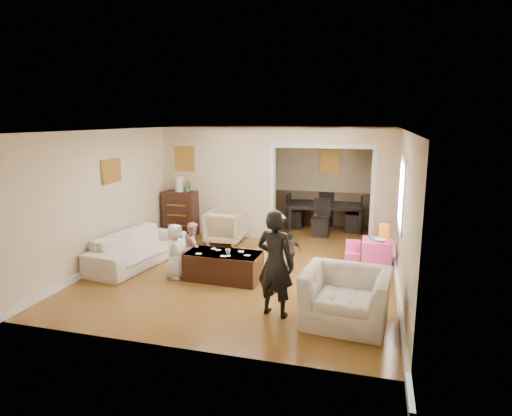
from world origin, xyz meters
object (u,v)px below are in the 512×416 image
(table_lamp, at_px, (180,184))
(adult_person, at_px, (275,263))
(sofa, at_px, (138,248))
(child_kneel_a, at_px, (175,251))
(coffee_cup, at_px, (228,252))
(armchair_front, at_px, (346,297))
(play_table, at_px, (377,253))
(dining_table, at_px, (324,217))
(child_toddler, at_px, (290,251))
(armchair_back, at_px, (225,227))
(cyan_cup, at_px, (372,238))
(dresser, at_px, (181,213))
(coffee_table, at_px, (224,266))
(child_kneel_b, at_px, (193,246))

(table_lamp, xyz_separation_m, adult_person, (3.22, -3.75, -0.48))
(sofa, xyz_separation_m, child_kneel_a, (1.05, -0.50, 0.17))
(coffee_cup, bearing_deg, sofa, 168.68)
(armchair_front, xyz_separation_m, adult_person, (-1.00, -0.01, 0.41))
(play_table, bearing_deg, sofa, -166.65)
(play_table, xyz_separation_m, dining_table, (-1.32, 2.63, 0.07))
(child_toddler, bearing_deg, table_lamp, -68.72)
(armchair_back, relative_size, coffee_cup, 9.02)
(coffee_cup, relative_size, dining_table, 0.05)
(cyan_cup, height_order, child_kneel_a, child_kneel_a)
(coffee_cup, xyz_separation_m, cyan_cup, (2.41, 1.42, 0.04))
(armchair_front, height_order, table_lamp, table_lamp)
(armchair_back, bearing_deg, coffee_cup, 110.39)
(dresser, xyz_separation_m, coffee_table, (2.02, -2.59, -0.30))
(dresser, relative_size, child_kneel_a, 1.10)
(table_lamp, distance_m, cyan_cup, 4.74)
(adult_person, relative_size, child_toddler, 2.08)
(cyan_cup, height_order, adult_person, adult_person)
(armchair_back, xyz_separation_m, dining_table, (2.05, 1.81, -0.03))
(adult_person, bearing_deg, dresser, -33.49)
(sofa, height_order, dresser, dresser)
(coffee_table, height_order, play_table, play_table)
(coffee_cup, bearing_deg, child_toddler, 40.10)
(armchair_front, height_order, cyan_cup, armchair_front)
(armchair_front, distance_m, cyan_cup, 2.55)
(armchair_front, xyz_separation_m, table_lamp, (-4.22, 3.74, 0.88))
(sofa, height_order, child_toddler, child_toddler)
(armchair_front, distance_m, play_table, 2.61)
(table_lamp, distance_m, child_kneel_a, 3.07)
(table_lamp, relative_size, dining_table, 0.19)
(adult_person, bearing_deg, cyan_cup, -101.53)
(table_lamp, bearing_deg, child_kneel_b, -60.07)
(child_kneel_a, bearing_deg, adult_person, -104.05)
(table_lamp, height_order, adult_person, adult_person)
(armchair_front, distance_m, adult_person, 1.08)
(child_kneel_a, bearing_deg, child_toddler, -52.43)
(child_kneel_b, bearing_deg, adult_person, -145.37)
(table_lamp, bearing_deg, child_kneel_a, -66.91)
(table_lamp, height_order, child_toddler, table_lamp)
(sofa, bearing_deg, child_kneel_b, -84.00)
(coffee_cup, bearing_deg, dining_table, 73.76)
(armchair_back, xyz_separation_m, cyan_cup, (3.27, -0.86, 0.20))
(coffee_cup, height_order, child_toddler, child_toddler)
(sofa, distance_m, coffee_table, 1.93)
(dresser, bearing_deg, table_lamp, 0.00)
(armchair_front, height_order, coffee_cup, armchair_front)
(cyan_cup, distance_m, dining_table, 2.95)
(adult_person, height_order, child_toddler, adult_person)
(child_kneel_a, bearing_deg, coffee_cup, -71.77)
(child_toddler, bearing_deg, armchair_back, -77.23)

